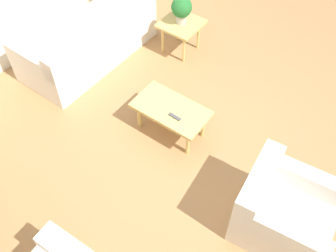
% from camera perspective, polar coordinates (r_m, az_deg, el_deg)
% --- Properties ---
extents(ground_plane, '(14.00, 14.00, 0.00)m').
position_cam_1_polar(ground_plane, '(4.85, 3.76, -3.15)').
color(ground_plane, '#A87A4C').
extents(sofa, '(0.97, 2.04, 0.77)m').
position_cam_1_polar(sofa, '(5.91, -11.20, 11.96)').
color(sofa, white).
rests_on(sofa, ground_plane).
extents(armchair, '(0.99, 0.91, 0.80)m').
position_cam_1_polar(armchair, '(4.18, 16.17, -11.86)').
color(armchair, silver).
rests_on(armchair, ground_plane).
extents(coffee_table, '(0.92, 0.51, 0.42)m').
position_cam_1_polar(coffee_table, '(4.73, 0.43, 2.15)').
color(coffee_table, tan).
rests_on(coffee_table, ground_plane).
extents(side_table_plant, '(0.56, 0.56, 0.49)m').
position_cam_1_polar(side_table_plant, '(5.86, 1.90, 14.21)').
color(side_table_plant, tan).
rests_on(side_table_plant, ground_plane).
extents(potted_plant, '(0.29, 0.29, 0.40)m').
position_cam_1_polar(potted_plant, '(5.68, 1.98, 16.68)').
color(potted_plant, '#B2ADA3').
rests_on(potted_plant, side_table_plant).
extents(remote_control, '(0.16, 0.05, 0.02)m').
position_cam_1_polar(remote_control, '(4.58, 0.98, 1.34)').
color(remote_control, '#4C4C51').
rests_on(remote_control, coffee_table).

